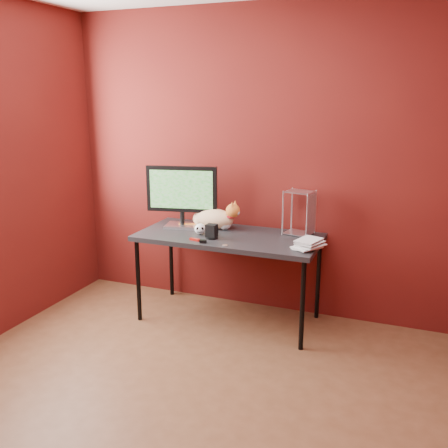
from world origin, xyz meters
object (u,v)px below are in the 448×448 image
at_px(desk, 229,241).
at_px(book_stack, 304,193).
at_px(cat, 214,218).
at_px(skull_mug, 200,229).
at_px(speaker, 212,232).
at_px(monitor, 182,193).

xyz_separation_m(desk, book_stack, (0.63, -0.09, 0.46)).
bearing_deg(cat, skull_mug, -91.92).
bearing_deg(book_stack, speaker, -175.69).
relative_size(desk, speaker, 12.93).
bearing_deg(desk, speaker, -122.10).
relative_size(desk, skull_mug, 14.79).
xyz_separation_m(skull_mug, speaker, (0.13, -0.07, 0.01)).
bearing_deg(desk, skull_mug, -161.41).
bearing_deg(book_stack, cat, 163.51).
height_order(cat, speaker, cat).
distance_m(desk, cat, 0.29).
distance_m(monitor, speaker, 0.51).
distance_m(cat, book_stack, 0.92).
xyz_separation_m(desk, monitor, (-0.47, 0.09, 0.35)).
bearing_deg(cat, desk, -32.54).
height_order(speaker, book_stack, book_stack).
height_order(desk, skull_mug, skull_mug).
xyz_separation_m(monitor, cat, (0.27, 0.06, -0.21)).
height_order(skull_mug, book_stack, book_stack).
bearing_deg(book_stack, monitor, 170.51).
distance_m(skull_mug, book_stack, 0.93).
distance_m(monitor, book_stack, 1.12).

